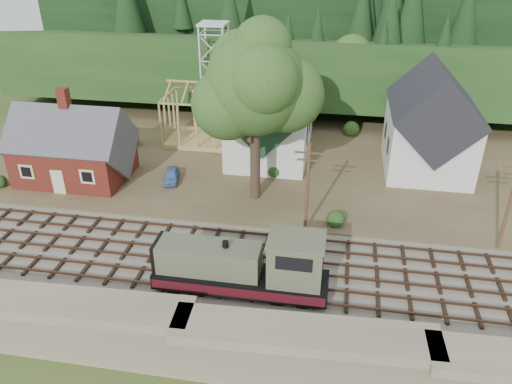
% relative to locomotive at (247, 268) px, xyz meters
% --- Properties ---
extents(ground, '(140.00, 140.00, 0.00)m').
position_rel_locomotive_xyz_m(ground, '(-3.70, 3.00, -2.09)').
color(ground, '#384C1E').
rests_on(ground, ground).
extents(embankment, '(64.00, 5.00, 1.60)m').
position_rel_locomotive_xyz_m(embankment, '(-3.70, -5.50, -2.09)').
color(embankment, '#7F7259').
rests_on(embankment, ground).
extents(railroad_bed, '(64.00, 11.00, 0.16)m').
position_rel_locomotive_xyz_m(railroad_bed, '(-3.70, 3.00, -2.01)').
color(railroad_bed, '#726B5B').
rests_on(railroad_bed, ground).
extents(village_flat, '(64.00, 26.00, 0.30)m').
position_rel_locomotive_xyz_m(village_flat, '(-3.70, 21.00, -1.94)').
color(village_flat, brown).
rests_on(village_flat, ground).
extents(hillside, '(70.00, 28.96, 12.74)m').
position_rel_locomotive_xyz_m(hillside, '(-3.70, 45.00, -2.09)').
color(hillside, '#1E3F19').
rests_on(hillside, ground).
extents(ridge, '(80.00, 20.00, 12.00)m').
position_rel_locomotive_xyz_m(ridge, '(-3.70, 61.00, -2.09)').
color(ridge, black).
rests_on(ridge, ground).
extents(depot, '(10.80, 7.41, 9.00)m').
position_rel_locomotive_xyz_m(depot, '(-19.70, 14.00, 1.13)').
color(depot, '#592014').
rests_on(depot, village_flat).
extents(church, '(8.40, 15.17, 13.00)m').
position_rel_locomotive_xyz_m(church, '(-1.70, 22.68, 3.09)').
color(church, silver).
rests_on(church, village_flat).
extents(farmhouse, '(8.40, 10.80, 10.60)m').
position_rel_locomotive_xyz_m(farmhouse, '(14.30, 22.00, 2.78)').
color(farmhouse, silver).
rests_on(farmhouse, village_flat).
extents(timber_frame, '(8.20, 6.20, 6.99)m').
position_rel_locomotive_xyz_m(timber_frame, '(-9.70, 25.00, 1.18)').
color(timber_frame, tan).
rests_on(timber_frame, village_flat).
extents(lattice_tower, '(3.20, 3.20, 12.12)m').
position_rel_locomotive_xyz_m(lattice_tower, '(-9.70, 31.00, 7.95)').
color(lattice_tower, silver).
rests_on(lattice_tower, village_flat).
extents(big_tree, '(10.90, 8.40, 14.70)m').
position_rel_locomotive_xyz_m(big_tree, '(-1.53, 13.08, 8.13)').
color(big_tree, '#38281E').
rests_on(big_tree, village_flat).
extents(telegraph_pole_near, '(2.20, 0.28, 8.00)m').
position_rel_locomotive_xyz_m(telegraph_pole_near, '(3.30, 8.20, 2.16)').
color(telegraph_pole_near, '#4C331E').
rests_on(telegraph_pole_near, ground).
extents(telegraph_pole_far, '(2.20, 0.28, 8.00)m').
position_rel_locomotive_xyz_m(telegraph_pole_far, '(18.30, 8.20, 2.16)').
color(telegraph_pole_far, '#4C331E').
rests_on(telegraph_pole_far, ground).
extents(locomotive, '(11.71, 2.93, 4.69)m').
position_rel_locomotive_xyz_m(locomotive, '(0.00, 0.00, 0.00)').
color(locomotive, black).
rests_on(locomotive, railroad_bed).
extents(car_blue, '(2.07, 3.63, 1.16)m').
position_rel_locomotive_xyz_m(car_blue, '(-10.29, 14.74, -1.20)').
color(car_blue, '#5783BA').
rests_on(car_blue, village_flat).
extents(car_green, '(3.34, 1.17, 1.10)m').
position_rel_locomotive_xyz_m(car_green, '(-25.01, 14.96, -1.24)').
color(car_green, gray).
rests_on(car_green, village_flat).
extents(car_red, '(4.27, 3.28, 1.08)m').
position_rel_locomotive_xyz_m(car_red, '(16.21, 20.88, -1.25)').
color(car_red, '#A9290D').
rests_on(car_red, village_flat).
extents(patio_set, '(1.99, 1.99, 2.22)m').
position_rel_locomotive_xyz_m(patio_set, '(-19.01, 11.80, 0.10)').
color(patio_set, silver).
rests_on(patio_set, village_flat).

